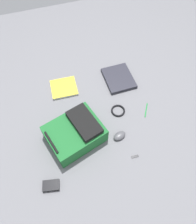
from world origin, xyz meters
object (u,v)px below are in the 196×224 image
at_px(cable_coil, 118,111).
at_px(power_brick, 51,185).
at_px(backpack, 75,133).
at_px(book_red, 64,88).
at_px(laptop, 119,78).
at_px(computer_mouse, 120,136).
at_px(pen_black, 146,110).
at_px(usb_stick, 135,156).

height_order(cable_coil, power_brick, power_brick).
bearing_deg(backpack, book_red, -2.09).
bearing_deg(book_red, backpack, 177.91).
bearing_deg(laptop, computer_mouse, 159.79).
bearing_deg(pen_black, computer_mouse, 117.61).
bearing_deg(backpack, power_brick, 139.40).
xyz_separation_m(book_red, cable_coil, (-0.38, -0.39, -0.00)).
distance_m(computer_mouse, cable_coil, 0.24).
height_order(laptop, cable_coil, laptop).
xyz_separation_m(laptop, pen_black, (-0.40, -0.10, -0.01)).
distance_m(power_brick, pen_black, 0.98).
height_order(book_red, power_brick, power_brick).
distance_m(book_red, usb_stick, 0.89).
relative_size(computer_mouse, power_brick, 0.92).
height_order(laptop, usb_stick, laptop).
relative_size(backpack, computer_mouse, 4.53).
relative_size(laptop, cable_coil, 2.57).
bearing_deg(book_red, usb_stick, -155.64).
distance_m(backpack, usb_stick, 0.49).
distance_m(book_red, power_brick, 0.87).
xyz_separation_m(cable_coil, power_brick, (-0.44, 0.68, 0.01)).
bearing_deg(pen_black, power_brick, 112.23).
xyz_separation_m(book_red, computer_mouse, (-0.62, -0.31, 0.01)).
height_order(power_brick, usb_stick, power_brick).
bearing_deg(computer_mouse, book_red, 9.63).
distance_m(laptop, cable_coil, 0.36).
bearing_deg(power_brick, laptop, -46.27).
relative_size(laptop, usb_stick, 5.51).
height_order(book_red, pen_black, book_red).
relative_size(laptop, book_red, 1.27).
height_order(laptop, book_red, laptop).
xyz_separation_m(laptop, computer_mouse, (-0.56, 0.21, 0.00)).
bearing_deg(book_red, laptop, -95.88).
height_order(backpack, usb_stick, backpack).
relative_size(backpack, pen_black, 3.34).
bearing_deg(laptop, pen_black, -165.31).
distance_m(backpack, power_brick, 0.42).
distance_m(laptop, book_red, 0.52).
relative_size(book_red, power_brick, 2.10).
bearing_deg(power_brick, backpack, -40.60).
relative_size(computer_mouse, usb_stick, 1.89).
distance_m(laptop, usb_stick, 0.77).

